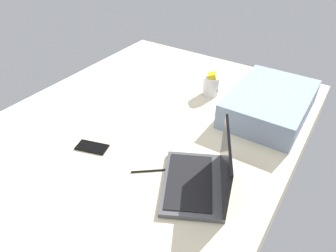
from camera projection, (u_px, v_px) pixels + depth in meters
The scene contains 6 objects.
bed_mattress at pixel (147, 137), 156.25cm from camera, with size 180.00×140.00×18.00cm, color beige.
laptop at pixel (202, 178), 114.60cm from camera, with size 39.82×35.38×23.00cm.
snack_cup at pixel (211, 85), 169.66cm from camera, with size 9.21×9.43×14.09cm.
cell_phone at pixel (92, 147), 135.18cm from camera, with size 6.80×14.00×0.80cm, color black.
pillow at pixel (270, 103), 153.31cm from camera, with size 52.00×36.00×13.00cm, color #8C9EB7.
charger_cable at pixel (152, 171), 123.41cm from camera, with size 17.00×0.60×0.60cm, color black.
Camera 1 is at (96.96, 75.88, 105.98)cm, focal length 32.53 mm.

